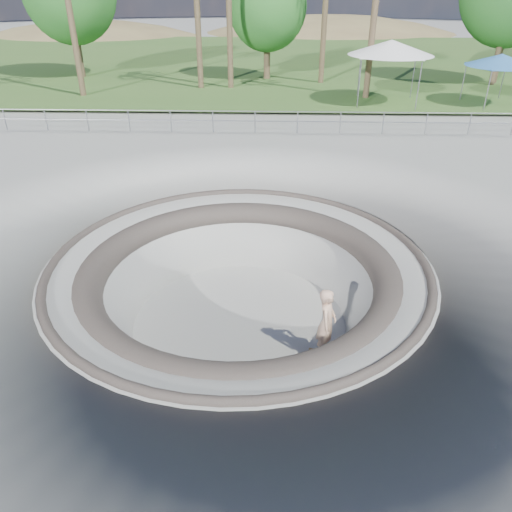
# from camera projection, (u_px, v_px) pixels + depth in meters

# --- Properties ---
(ground) EXTENTS (180.00, 180.00, 0.00)m
(ground) POSITION_uv_depth(u_px,v_px,m) (239.00, 263.00, 13.41)
(ground) COLOR gray
(ground) RESTS_ON ground
(skate_bowl) EXTENTS (14.00, 14.00, 4.10)m
(skate_bowl) POSITION_uv_depth(u_px,v_px,m) (240.00, 318.00, 14.31)
(skate_bowl) COLOR gray
(skate_bowl) RESTS_ON ground
(grass_strip) EXTENTS (180.00, 36.00, 0.12)m
(grass_strip) POSITION_uv_depth(u_px,v_px,m) (264.00, 61.00, 42.84)
(grass_strip) COLOR #396026
(grass_strip) RESTS_ON ground
(distant_hills) EXTENTS (103.20, 45.00, 28.60)m
(distant_hills) POSITION_uv_depth(u_px,v_px,m) (296.00, 92.00, 66.44)
(distant_hills) COLOR brown
(distant_hills) RESTS_ON ground
(safety_railing) EXTENTS (25.00, 0.06, 1.03)m
(safety_railing) POSITION_uv_depth(u_px,v_px,m) (255.00, 122.00, 23.49)
(safety_railing) COLOR gray
(safety_railing) RESTS_ON ground
(skateboard) EXTENTS (0.84, 0.38, 0.08)m
(skateboard) POSITION_uv_depth(u_px,v_px,m) (324.00, 353.00, 12.98)
(skateboard) COLOR olive
(skateboard) RESTS_ON ground
(skater) EXTENTS (0.62, 0.80, 1.94)m
(skater) POSITION_uv_depth(u_px,v_px,m) (327.00, 323.00, 12.49)
(skater) COLOR #D9AB8C
(skater) RESTS_ON skateboard
(canopy_white) EXTENTS (6.57, 6.57, 3.35)m
(canopy_white) POSITION_uv_depth(u_px,v_px,m) (391.00, 48.00, 27.37)
(canopy_white) COLOR gray
(canopy_white) RESTS_ON ground
(canopy_blue) EXTENTS (5.19, 5.19, 2.68)m
(canopy_blue) POSITION_uv_depth(u_px,v_px,m) (501.00, 60.00, 27.34)
(canopy_blue) COLOR gray
(canopy_blue) RESTS_ON ground
(bushy_tree_mid) EXTENTS (5.24, 4.76, 7.56)m
(bushy_tree_mid) POSITION_uv_depth(u_px,v_px,m) (267.00, 7.00, 33.15)
(bushy_tree_mid) COLOR brown
(bushy_tree_mid) RESTS_ON ground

